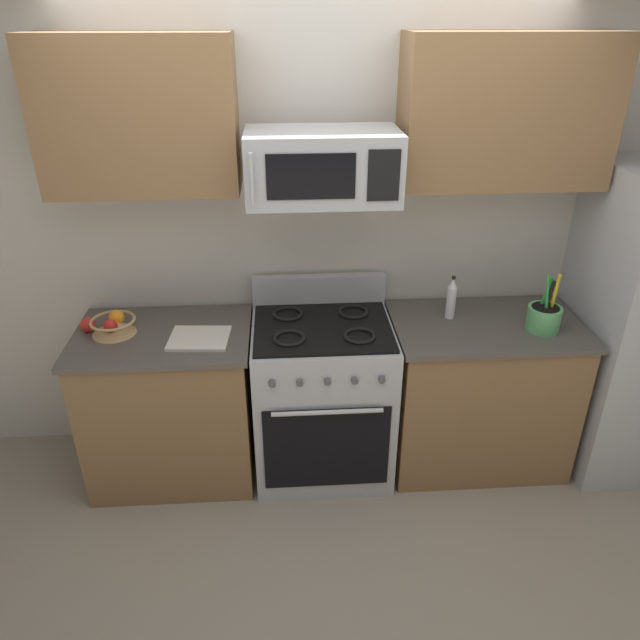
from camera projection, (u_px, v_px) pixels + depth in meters
The scene contains 13 objects.
ground_plane at pixel (332, 551), 3.02m from camera, with size 16.00×16.00×0.00m, color gray.
wall_back at pixel (318, 234), 3.37m from camera, with size 8.00×0.10×2.60m, color beige.
counter_left at pixel (171, 404), 3.36m from camera, with size 0.93×0.66×0.91m.
range_oven at pixel (322, 395), 3.41m from camera, with size 0.76×0.70×1.09m.
counter_right at pixel (478, 392), 3.47m from camera, with size 1.03×0.66×0.91m.
microwave at pixel (322, 166), 2.83m from camera, with size 0.73×0.44×0.33m.
upper_cabinets_left at pixel (138, 116), 2.81m from camera, with size 0.92×0.34×0.72m.
upper_cabinets_right at pixel (506, 112), 2.91m from camera, with size 1.02×0.34×0.72m.
utensil_crock at pixel (544, 317), 3.16m from camera, with size 0.18×0.18×0.34m.
fruit_basket at pixel (114, 325), 3.14m from camera, with size 0.24×0.24×0.11m.
apple_loose at pixel (88, 325), 3.15m from camera, with size 0.08×0.08×0.08m, color red.
cutting_board at pixel (199, 338), 3.09m from camera, with size 0.31×0.25×0.02m, color silver.
bottle_vinegar at pixel (451, 299), 3.27m from camera, with size 0.05×0.05×0.25m.
Camera 1 is at (-0.20, -2.12, 2.44)m, focal length 33.49 mm.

